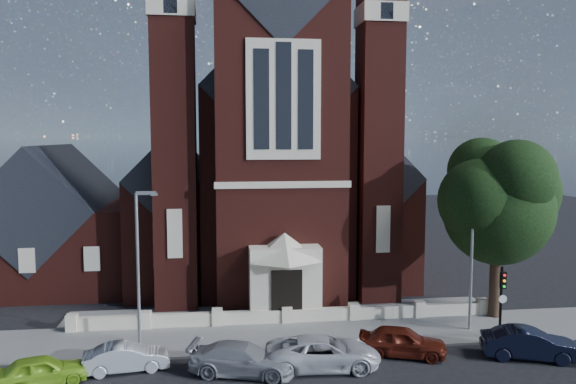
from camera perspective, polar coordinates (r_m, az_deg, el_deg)
name	(u,v)px	position (r m, az deg, el deg)	size (l,w,h in m)	color
ground	(272,285)	(41.59, -1.60, -9.47)	(120.00, 120.00, 0.00)	black
pavement_strip	(291,336)	(31.63, 0.32, -14.41)	(60.00, 5.00, 0.12)	slate
forecourt_paving	(283,313)	(35.39, -0.54, -12.20)	(26.00, 3.00, 0.14)	slate
forecourt_wall	(287,324)	(33.50, -0.14, -13.24)	(24.00, 0.40, 0.90)	beige
church	(263,168)	(48.13, -2.55, 2.47)	(20.01, 34.90, 29.20)	#4D1B14
parish_hall	(54,229)	(45.15, -22.70, -3.50)	(12.00, 12.20, 10.24)	#4D1B14
street_tree	(502,204)	(35.03, 20.94, -1.10)	(6.40, 6.60, 10.70)	black
street_lamp_left	(140,259)	(29.90, -14.85, -6.61)	(1.16, 0.22, 8.09)	gray
street_lamp_right	(473,250)	(32.76, 18.32, -5.64)	(1.16, 0.22, 8.09)	gray
traffic_signal	(502,293)	(32.25, 20.90, -9.58)	(0.28, 0.42, 4.00)	black
car_lime_van	(41,371)	(27.90, -23.78, -16.26)	(1.56, 3.87, 1.32)	#89C327
car_silver_a	(126,357)	(28.15, -16.10, -15.85)	(1.35, 3.88, 1.28)	#A7AAAF
car_silver_b	(243,359)	(26.84, -4.64, -16.56)	(1.99, 4.90, 1.42)	gray
car_white_suv	(323,353)	(27.42, 3.60, -15.97)	(2.49, 5.40, 1.50)	silver
car_dark_red	(402,341)	(29.33, 11.52, -14.64)	(1.74, 4.31, 1.47)	#54180E
car_navy	(530,344)	(30.78, 23.36, -13.98)	(1.59, 4.55, 1.50)	black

